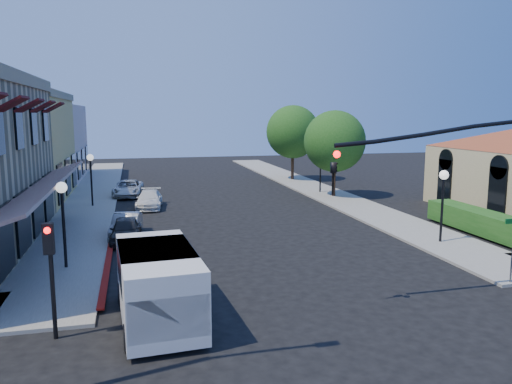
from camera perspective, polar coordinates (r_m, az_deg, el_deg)
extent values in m
plane|color=black|center=(15.12, 10.04, -15.42)|extent=(120.00, 120.00, 0.00)
cube|color=gray|center=(40.15, -18.00, -0.32)|extent=(3.50, 50.00, 0.12)
cube|color=gray|center=(42.56, 6.18, 0.57)|extent=(3.50, 50.00, 0.12)
cube|color=maroon|center=(21.50, -16.57, -8.21)|extent=(0.25, 10.00, 0.06)
cube|color=tan|center=(24.13, -26.21, 11.83)|extent=(0.50, 18.20, 0.60)
cube|color=#561416|center=(24.08, -23.00, 0.70)|extent=(1.75, 17.00, 0.67)
cube|color=#490E11|center=(20.41, -26.17, 9.01)|extent=(1.02, 1.50, 0.60)
cube|color=#490E11|center=(23.74, -24.44, 8.98)|extent=(1.02, 1.50, 0.60)
cube|color=#490E11|center=(27.10, -23.13, 8.96)|extent=(1.02, 1.50, 0.60)
cube|color=#490E11|center=(30.46, -22.11, 8.93)|extent=(1.02, 1.50, 0.60)
cube|color=black|center=(20.55, -26.88, -4.99)|extent=(0.12, 2.60, 2.60)
cube|color=black|center=(23.79, -25.07, -3.08)|extent=(0.12, 2.60, 2.60)
cube|color=black|center=(27.08, -23.70, -1.62)|extent=(0.12, 2.60, 2.60)
cube|color=black|center=(30.38, -22.63, -0.48)|extent=(0.12, 2.60, 2.60)
cube|color=beige|center=(51.57, -24.86, 5.09)|extent=(10.00, 12.00, 7.00)
cube|color=black|center=(31.69, 25.86, 0.04)|extent=(0.12, 1.40, 2.80)
cube|color=black|center=(35.64, 20.76, 1.24)|extent=(0.12, 1.40, 2.80)
cube|color=#1D4F16|center=(28.39, 24.53, -4.51)|extent=(1.40, 8.00, 1.10)
cylinder|color=#302013|center=(37.83, 8.86, 0.99)|extent=(0.28, 0.28, 2.10)
sphere|color=#1D4F16|center=(37.53, 8.98, 5.75)|extent=(4.56, 4.56, 4.56)
cylinder|color=#302013|center=(47.13, 4.19, 2.73)|extent=(0.28, 0.28, 2.27)
sphere|color=#1D4F16|center=(46.89, 4.24, 6.87)|extent=(4.94, 4.94, 4.94)
cylinder|color=black|center=(17.15, 21.20, 6.33)|extent=(7.80, 0.14, 0.14)
imported|color=black|center=(15.32, 8.94, 3.21)|extent=(0.20, 0.16, 1.00)
sphere|color=#FF0C0C|center=(15.13, 9.23, 4.27)|extent=(0.22, 0.22, 0.22)
cylinder|color=black|center=(15.00, -22.22, -10.01)|extent=(0.12, 0.12, 3.00)
cube|color=black|center=(14.48, -22.63, -4.94)|extent=(0.28, 0.22, 0.85)
sphere|color=#FF0C0C|center=(14.31, -22.76, -4.08)|extent=(0.18, 0.18, 0.18)
cylinder|color=black|center=(21.25, -21.09, -4.18)|extent=(0.12, 0.12, 3.20)
sphere|color=white|center=(20.94, -21.35, 0.49)|extent=(0.44, 0.44, 0.44)
cylinder|color=black|center=(34.97, -18.28, 0.91)|extent=(0.12, 0.12, 3.20)
sphere|color=white|center=(34.79, -18.42, 3.76)|extent=(0.44, 0.44, 0.44)
cylinder|color=black|center=(25.41, 20.48, -2.08)|extent=(0.12, 0.12, 3.20)
sphere|color=white|center=(25.15, 20.69, 1.84)|extent=(0.44, 0.44, 0.44)
cylinder|color=black|center=(39.49, 7.37, 2.15)|extent=(0.12, 0.12, 3.20)
sphere|color=white|center=(39.33, 7.42, 4.69)|extent=(0.44, 0.44, 0.44)
cube|color=silver|center=(15.41, -11.16, -10.22)|extent=(2.48, 5.12, 2.04)
cube|color=silver|center=(13.44, -10.05, -13.61)|extent=(2.14, 0.82, 1.13)
cube|color=black|center=(13.61, -10.35, -10.78)|extent=(1.93, 0.24, 1.02)
cube|color=black|center=(15.57, -11.36, -8.05)|extent=(2.37, 3.08, 1.02)
cylinder|color=black|center=(14.06, -14.28, -15.83)|extent=(0.33, 0.76, 0.75)
cylinder|color=black|center=(17.21, -14.99, -11.17)|extent=(0.33, 0.76, 0.75)
cylinder|color=black|center=(14.27, -6.26, -15.21)|extent=(0.33, 0.76, 0.75)
cylinder|color=black|center=(17.38, -8.53, -10.76)|extent=(0.33, 0.76, 0.75)
imported|color=black|center=(25.19, -14.63, -4.20)|extent=(1.61, 3.62, 1.21)
imported|color=gray|center=(26.17, -14.61, -3.73)|extent=(1.70, 3.76, 1.20)
imported|color=white|center=(33.87, -12.10, -0.85)|extent=(2.00, 4.09, 1.14)
imported|color=#B9BBBF|center=(38.96, -14.40, 0.39)|extent=(2.46, 4.58, 1.22)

